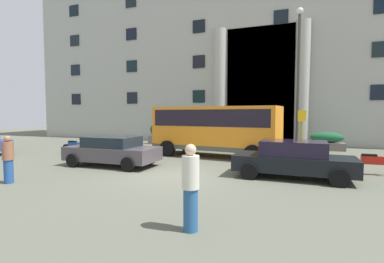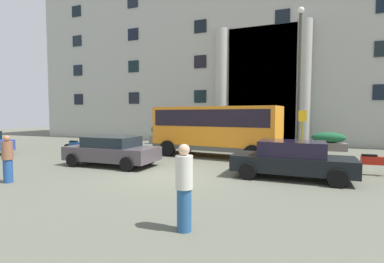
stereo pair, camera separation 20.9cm
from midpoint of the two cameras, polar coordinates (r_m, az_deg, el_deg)
name	(u,v)px [view 2 (the right image)]	position (r m, az deg, el deg)	size (l,w,h in m)	color
ground_plane	(169,178)	(11.10, -4.17, -9.28)	(80.00, 64.00, 0.12)	#5D5F50
office_building_facade	(249,46)	(28.39, 11.66, 16.63)	(41.14, 9.78, 17.74)	#A8ABA1
orange_minibus	(216,127)	(15.91, 5.20, 0.92)	(7.25, 3.26, 2.82)	orange
bus_stop_sign	(302,128)	(16.86, 21.78, 0.61)	(0.44, 0.08, 2.60)	#999418
hedge_planter_east	(159,134)	(22.76, -6.37, -0.50)	(1.49, 0.74, 1.66)	slate
hedge_planter_far_west	(221,138)	(20.66, 6.20, -1.26)	(1.53, 0.71, 1.40)	slate
hedge_planter_entrance_right	(328,142)	(20.72, 26.16, -1.85)	(2.19, 0.97, 1.21)	#675E59
parked_coupe_end	(112,150)	(13.63, -15.49, -3.73)	(4.26, 2.09, 1.36)	#4A4349
parked_sedan_second	(292,159)	(11.21, 20.05, -5.32)	(4.37, 2.03, 1.41)	black
scooter_by_planter	(373,164)	(13.25, 33.20, -5.48)	(2.05, 0.55, 0.89)	black
motorcycle_far_end	(75,147)	(18.09, -22.25, -2.89)	(2.00, 0.55, 0.89)	black
pedestrian_man_red_shirt	(184,187)	(5.85, -0.56, -11.21)	(0.36, 0.36, 1.80)	#27558A
pedestrian_woman_with_bag	(8,159)	(11.74, -32.88, -4.69)	(0.36, 0.36, 1.67)	#234C91
lamppost_plaza_centre	(299,71)	(18.49, 21.26, 11.44)	(0.40, 0.40, 8.75)	#3B3D32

